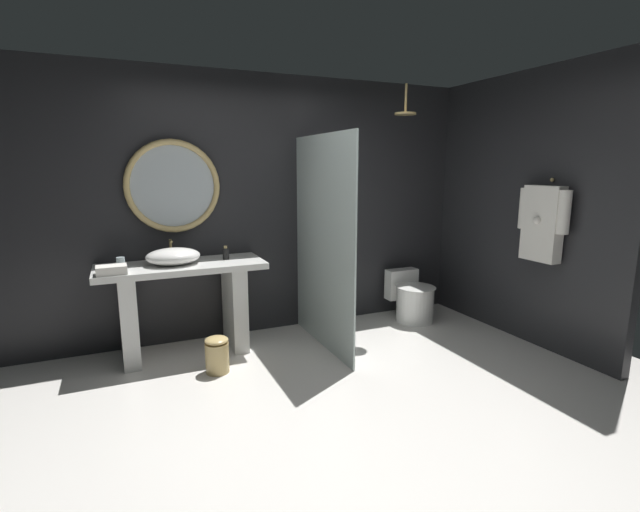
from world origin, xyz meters
name	(u,v)px	position (x,y,z in m)	size (l,w,h in m)	color
ground_plane	(340,413)	(0.00, 0.00, 0.00)	(5.76, 5.76, 0.00)	silver
back_wall_panel	(259,207)	(0.00, 1.90, 1.30)	(4.80, 0.10, 2.60)	#232326
side_wall_right	(518,208)	(2.35, 0.76, 1.30)	(0.10, 2.47, 2.60)	#232326
vanity_counter	(183,298)	(-0.83, 1.54, 0.52)	(1.46, 0.59, 0.85)	silver
vessel_sink	(173,256)	(-0.90, 1.53, 0.92)	(0.47, 0.38, 0.20)	white
tumbler_cup	(121,263)	(-1.33, 1.50, 0.90)	(0.07, 0.07, 0.10)	silver
soap_dispenser	(226,253)	(-0.42, 1.57, 0.90)	(0.06, 0.06, 0.13)	black
round_wall_mirror	(173,186)	(-0.83, 1.81, 1.52)	(0.86, 0.06, 0.86)	tan
shower_glass_panel	(323,244)	(0.41, 1.20, 1.00)	(0.02, 1.30, 1.99)	silver
rain_shower_head	(405,111)	(1.35, 1.32, 2.24)	(0.21, 0.21, 0.29)	tan
hanging_bathrobe	(543,221)	(2.21, 0.33, 1.22)	(0.20, 0.52, 0.76)	tan
toilet	(412,299)	(1.63, 1.48, 0.24)	(0.43, 0.59, 0.54)	white
waste_bin	(217,354)	(-0.65, 1.01, 0.16)	(0.20, 0.20, 0.31)	tan
folded_hand_towel	(112,270)	(-1.40, 1.34, 0.88)	(0.23, 0.16, 0.07)	silver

